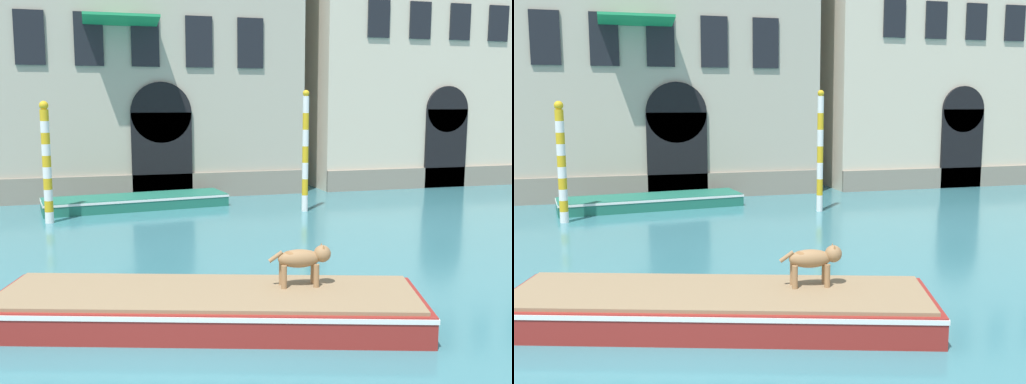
# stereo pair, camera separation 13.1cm
# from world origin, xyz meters

# --- Properties ---
(palazzo_right) EXTENTS (12.23, 6.13, 17.10)m
(palazzo_right) POSITION_xyz_m (15.87, 21.14, 8.53)
(palazzo_right) COLOR beige
(palazzo_right) RESTS_ON ground_plane
(boat_foreground) EXTENTS (7.72, 4.27, 0.59)m
(boat_foreground) POSITION_xyz_m (1.93, 4.29, 0.31)
(boat_foreground) COLOR maroon
(boat_foreground) RESTS_ON ground_plane
(dog_on_deck) EXTENTS (1.12, 0.42, 0.75)m
(dog_on_deck) POSITION_xyz_m (3.62, 4.13, 1.08)
(dog_on_deck) COLOR #997047
(dog_on_deck) RESTS_ON boat_foreground
(boat_moored_near_palazzo) EXTENTS (6.72, 2.59, 0.45)m
(boat_moored_near_palazzo) POSITION_xyz_m (1.57, 16.31, 0.24)
(boat_moored_near_palazzo) COLOR #1E6651
(boat_moored_near_palazzo) RESTS_ON ground_plane
(mooring_pole_0) EXTENTS (0.23, 0.23, 4.23)m
(mooring_pole_0) POSITION_xyz_m (7.27, 14.07, 2.13)
(mooring_pole_0) COLOR white
(mooring_pole_0) RESTS_ON ground_plane
(mooring_pole_3) EXTENTS (0.28, 0.28, 3.86)m
(mooring_pole_3) POSITION_xyz_m (-1.30, 14.27, 1.95)
(mooring_pole_3) COLOR white
(mooring_pole_3) RESTS_ON ground_plane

